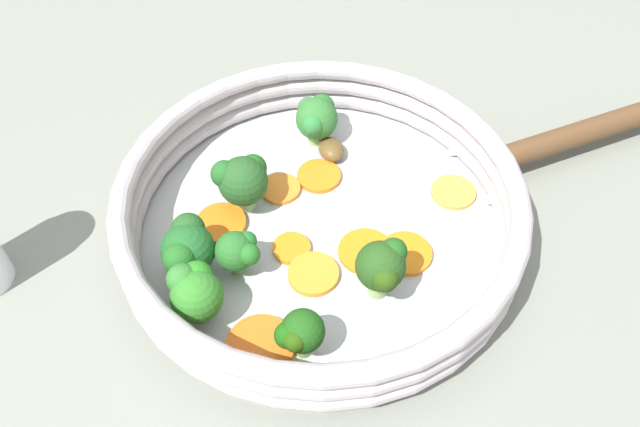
# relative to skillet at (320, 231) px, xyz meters

# --- Properties ---
(ground_plane) EXTENTS (4.00, 4.00, 0.00)m
(ground_plane) POSITION_rel_skillet_xyz_m (0.00, 0.00, -0.01)
(ground_plane) COLOR gray
(skillet) EXTENTS (0.29, 0.29, 0.01)m
(skillet) POSITION_rel_skillet_xyz_m (0.00, 0.00, 0.00)
(skillet) COLOR #B2B5B7
(skillet) RESTS_ON ground_plane
(skillet_rim_wall) EXTENTS (0.30, 0.30, 0.05)m
(skillet_rim_wall) POSITION_rel_skillet_xyz_m (0.00, 0.00, 0.03)
(skillet_rim_wall) COLOR #BAADB3
(skillet_rim_wall) RESTS_ON skillet
(skillet_handle) EXTENTS (0.19, 0.06, 0.02)m
(skillet_handle) POSITION_rel_skillet_xyz_m (0.23, -0.05, 0.02)
(skillet_handle) COLOR brown
(skillet_handle) RESTS_ON skillet
(skillet_rivet_left) EXTENTS (0.01, 0.01, 0.01)m
(skillet_rivet_left) POSITION_rel_skillet_xyz_m (0.12, -0.06, 0.01)
(skillet_rivet_left) COLOR #B5B7B5
(skillet_rivet_left) RESTS_ON skillet
(skillet_rivet_right) EXTENTS (0.01, 0.01, 0.01)m
(skillet_rivet_right) POSITION_rel_skillet_xyz_m (0.14, 0.00, 0.01)
(skillet_rivet_right) COLOR #B1B0BC
(skillet_rivet_right) RESTS_ON skillet
(carrot_slice_0) EXTENTS (0.05, 0.05, 0.00)m
(carrot_slice_0) POSITION_rel_skillet_xyz_m (0.04, -0.06, 0.01)
(carrot_slice_0) COLOR orange
(carrot_slice_0) RESTS_ON skillet
(carrot_slice_1) EXTENTS (0.04, 0.04, 0.00)m
(carrot_slice_1) POSITION_rel_skillet_xyz_m (0.03, 0.04, 0.01)
(carrot_slice_1) COLOR orange
(carrot_slice_1) RESTS_ON skillet
(carrot_slice_2) EXTENTS (0.05, 0.05, 0.00)m
(carrot_slice_2) POSITION_rel_skillet_xyz_m (-0.06, 0.04, 0.01)
(carrot_slice_2) COLOR orange
(carrot_slice_2) RESTS_ON skillet
(carrot_slice_3) EXTENTS (0.04, 0.04, 0.00)m
(carrot_slice_3) POSITION_rel_skillet_xyz_m (0.01, -0.04, 0.01)
(carrot_slice_3) COLOR orange
(carrot_slice_3) RESTS_ON skillet
(carrot_slice_4) EXTENTS (0.04, 0.04, 0.00)m
(carrot_slice_4) POSITION_rel_skillet_xyz_m (-0.01, 0.05, 0.01)
(carrot_slice_4) COLOR orange
(carrot_slice_4) RESTS_ON skillet
(carrot_slice_5) EXTENTS (0.06, 0.06, 0.01)m
(carrot_slice_5) POSITION_rel_skillet_xyz_m (-0.09, -0.06, 0.01)
(carrot_slice_5) COLOR orange
(carrot_slice_5) RESTS_ON skillet
(carrot_slice_6) EXTENTS (0.04, 0.04, 0.00)m
(carrot_slice_6) POSITION_rel_skillet_xyz_m (-0.03, -0.04, 0.01)
(carrot_slice_6) COLOR orange
(carrot_slice_6) RESTS_ON skillet
(carrot_slice_7) EXTENTS (0.05, 0.05, 0.00)m
(carrot_slice_7) POSITION_rel_skillet_xyz_m (0.11, -0.03, 0.01)
(carrot_slice_7) COLOR #F3993C
(carrot_slice_7) RESTS_ON skillet
(carrot_slice_8) EXTENTS (0.04, 0.04, 0.00)m
(carrot_slice_8) POSITION_rel_skillet_xyz_m (-0.03, -0.01, 0.01)
(carrot_slice_8) COLOR orange
(carrot_slice_8) RESTS_ON skillet
(broccoli_floret_0) EXTENTS (0.04, 0.04, 0.05)m
(broccoli_floret_0) POSITION_rel_skillet_xyz_m (-0.00, -0.07, 0.04)
(broccoli_floret_0) COLOR #8EB567
(broccoli_floret_0) RESTS_ON skillet
(broccoli_floret_1) EXTENTS (0.03, 0.03, 0.04)m
(broccoli_floret_1) POSITION_rel_skillet_xyz_m (-0.07, -0.08, 0.03)
(broccoli_floret_1) COLOR #8EB55F
(broccoli_floret_1) RESTS_ON skillet
(broccoli_floret_2) EXTENTS (0.04, 0.04, 0.04)m
(broccoli_floret_2) POSITION_rel_skillet_xyz_m (0.05, 0.08, 0.03)
(broccoli_floret_2) COLOR #88B05E
(broccoli_floret_2) RESTS_ON skillet
(broccoli_floret_3) EXTENTS (0.04, 0.04, 0.04)m
(broccoli_floret_3) POSITION_rel_skillet_xyz_m (-0.10, 0.02, 0.03)
(broccoli_floret_3) COLOR #759E4C
(broccoli_floret_3) RESTS_ON skillet
(broccoli_floret_4) EXTENTS (0.04, 0.04, 0.05)m
(broccoli_floret_4) POSITION_rel_skillet_xyz_m (-0.04, 0.05, 0.04)
(broccoli_floret_4) COLOR #86AE6E
(broccoli_floret_4) RESTS_ON skillet
(broccoli_floret_5) EXTENTS (0.04, 0.04, 0.05)m
(broccoli_floret_5) POSITION_rel_skillet_xyz_m (-0.11, -0.02, 0.04)
(broccoli_floret_5) COLOR #74A45A
(broccoli_floret_5) RESTS_ON skillet
(broccoli_floret_6) EXTENTS (0.03, 0.03, 0.04)m
(broccoli_floret_6) POSITION_rel_skillet_xyz_m (-0.07, -0.00, 0.03)
(broccoli_floret_6) COLOR #81A35F
(broccoli_floret_6) RESTS_ON skillet
(mushroom_piece_0) EXTENTS (0.03, 0.03, 0.01)m
(mushroom_piece_0) POSITION_rel_skillet_xyz_m (0.05, 0.06, 0.01)
(mushroom_piece_0) COLOR brown
(mushroom_piece_0) RESTS_ON skillet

